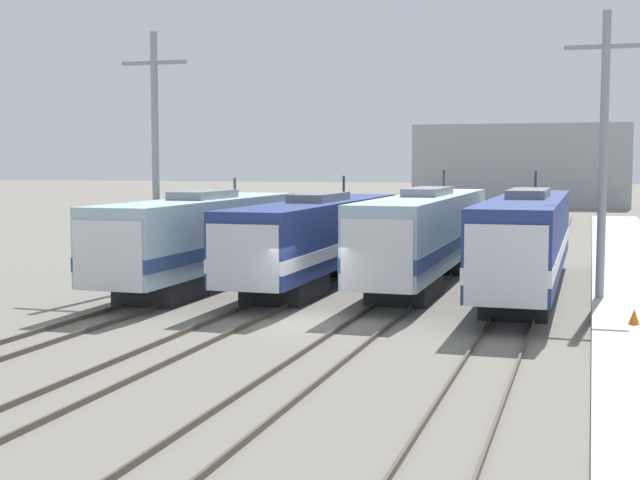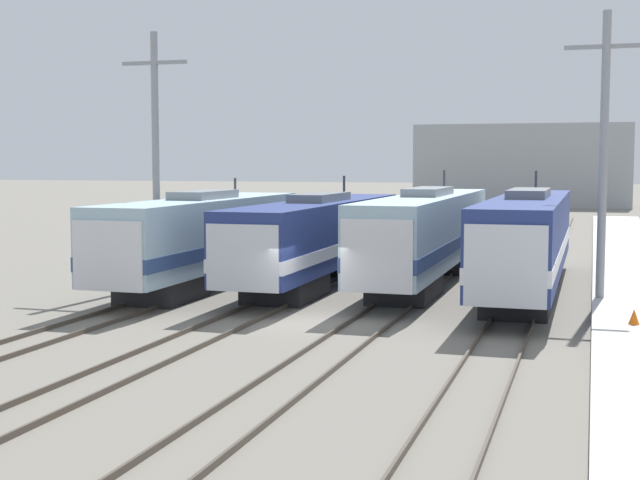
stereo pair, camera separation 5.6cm
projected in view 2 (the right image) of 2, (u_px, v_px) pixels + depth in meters
ground_plane at (306, 321)px, 30.64m from camera, size 400.00×400.00×0.00m
rail_pair_far_left at (129, 309)px, 32.63m from camera, size 1.51×120.00×0.15m
rail_pair_center_left at (244, 316)px, 31.30m from camera, size 1.51×120.00×0.15m
rail_pair_center_right at (370, 323)px, 29.97m from camera, size 1.51×120.00×0.15m
rail_pair_far_right at (507, 330)px, 28.64m from camera, size 1.51×120.00×0.15m
locomotive_far_left at (199, 239)px, 38.27m from camera, size 2.99×16.23×4.71m
locomotive_center_left at (316, 238)px, 39.24m from camera, size 2.97×18.41×4.80m
locomotive_center_right at (426, 235)px, 39.63m from camera, size 2.82×19.95×5.06m
locomotive_far_right at (527, 241)px, 36.59m from camera, size 2.83×20.02×5.06m
catenary_tower_left at (156, 154)px, 39.00m from camera, size 3.06×0.32×11.09m
catenary_tower_right at (604, 153)px, 33.52m from camera, size 3.06×0.32×11.09m
traffic_cone at (634, 317)px, 28.31m from camera, size 0.35×0.35×0.50m
depot_building at (523, 165)px, 111.17m from camera, size 25.59×12.34×9.98m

